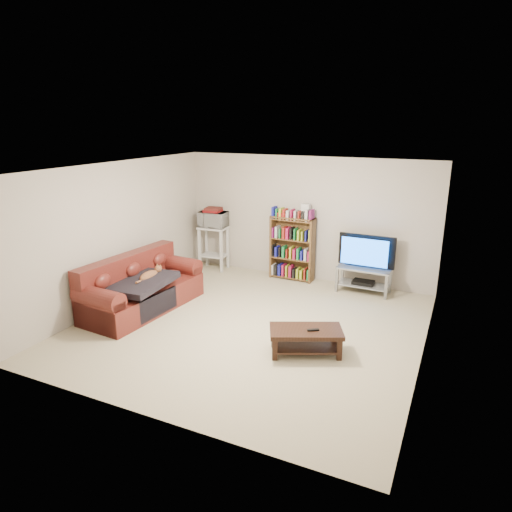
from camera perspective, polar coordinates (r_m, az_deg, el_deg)
The scene contains 19 objects.
floor at distance 7.13m, azimuth -0.63°, elevation -8.66°, with size 5.00×5.00×0.00m, color beige.
ceiling at distance 6.48m, azimuth -0.70°, elevation 10.90°, with size 5.00×5.00×0.00m, color white.
wall_back at distance 8.96m, azimuth 6.28°, elevation 4.65°, with size 5.00×5.00×0.00m, color beige.
wall_front at distance 4.71m, azimuth -14.03°, elevation -7.02°, with size 5.00×5.00×0.00m, color beige.
wall_left at distance 8.07m, azimuth -16.90°, elevation 2.69°, with size 5.00×5.00×0.00m, color beige.
wall_right at distance 6.11m, azimuth 21.02°, elevation -2.14°, with size 5.00×5.00×0.00m, color beige.
sofa at distance 7.88m, azimuth -14.33°, elevation -4.17°, with size 1.08×2.18×0.90m.
blanket at distance 7.59m, azimuth -14.19°, elevation -3.24°, with size 0.82×1.06×0.10m, color black.
cat at distance 7.70m, azimuth -13.25°, elevation -2.41°, with size 0.23×0.58×0.17m, color brown, non-canonical shape.
coffee_table at distance 6.28m, azimuth 6.25°, elevation -9.97°, with size 1.08×0.85×0.35m.
remote at distance 6.20m, azimuth 7.15°, elevation -9.15°, with size 0.16×0.04×0.02m, color black.
tv_stand at distance 8.55m, azimuth 13.31°, elevation -2.39°, with size 0.96×0.45×0.48m.
television at distance 8.42m, azimuth 13.51°, elevation 0.49°, with size 1.02×0.14×0.59m, color black.
dvd_player at distance 8.60m, azimuth 13.25°, elevation -3.24°, with size 0.38×0.27×0.06m, color black.
bookshelf at distance 8.97m, azimuth 4.55°, elevation 1.09°, with size 0.88×0.30×1.26m.
shelf_clutter at distance 8.78m, azimuth 5.29°, elevation 5.52°, with size 0.64×0.20×0.28m.
microwave_stand at distance 9.61m, azimuth -5.31°, elevation 1.75°, with size 0.61×0.47×0.92m.
microwave at distance 9.49m, azimuth -5.39°, elevation 4.59°, with size 0.57×0.38×0.31m, color silver.
game_boxes at distance 9.46m, azimuth -5.42°, elevation 5.66°, with size 0.33×0.29×0.05m, color maroon.
Camera 1 is at (2.79, -5.81, 3.05)m, focal length 32.00 mm.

